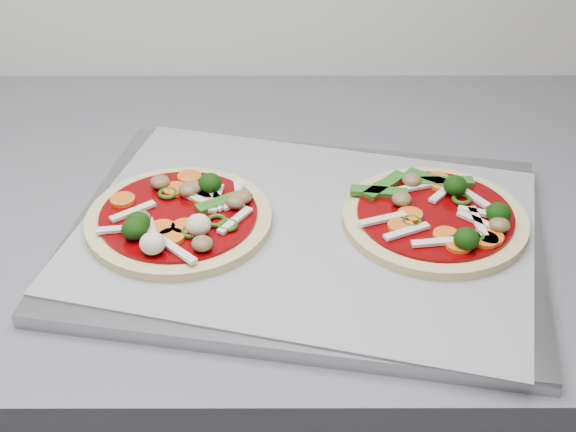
{
  "coord_description": "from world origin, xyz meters",
  "views": [
    {
      "loc": [
        -0.18,
        0.58,
        1.37
      ],
      "look_at": [
        -0.18,
        1.22,
        0.93
      ],
      "focal_mm": 50.0,
      "sensor_mm": 36.0,
      "label": 1
    }
  ],
  "objects": [
    {
      "name": "baking_tray",
      "position": [
        -0.16,
        1.22,
        0.91
      ],
      "size": [
        0.51,
        0.41,
        0.01
      ],
      "primitive_type": "cube",
      "rotation": [
        0.0,
        0.0,
        -0.18
      ],
      "color": "#9B9CA0",
      "rests_on": "countertop"
    },
    {
      "name": "pizza_left",
      "position": [
        -0.28,
        1.22,
        0.93
      ],
      "size": [
        0.21,
        0.21,
        0.03
      ],
      "rotation": [
        0.0,
        0.0,
        0.18
      ],
      "color": "#DAC781",
      "rests_on": "parchment"
    },
    {
      "name": "countertop",
      "position": [
        0.0,
        1.3,
        0.88
      ],
      "size": [
        3.6,
        0.6,
        0.04
      ],
      "primitive_type": "cube",
      "color": "slate",
      "rests_on": "base_cabinet"
    },
    {
      "name": "pizza_right",
      "position": [
        -0.03,
        1.22,
        0.93
      ],
      "size": [
        0.2,
        0.2,
        0.03
      ],
      "rotation": [
        0.0,
        0.0,
        0.14
      ],
      "color": "#DAC781",
      "rests_on": "parchment"
    },
    {
      "name": "parchment",
      "position": [
        -0.16,
        1.22,
        0.92
      ],
      "size": [
        0.5,
        0.41,
        0.0
      ],
      "primitive_type": "cube",
      "rotation": [
        0.0,
        0.0,
        -0.25
      ],
      "color": "gray",
      "rests_on": "baking_tray"
    }
  ]
}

